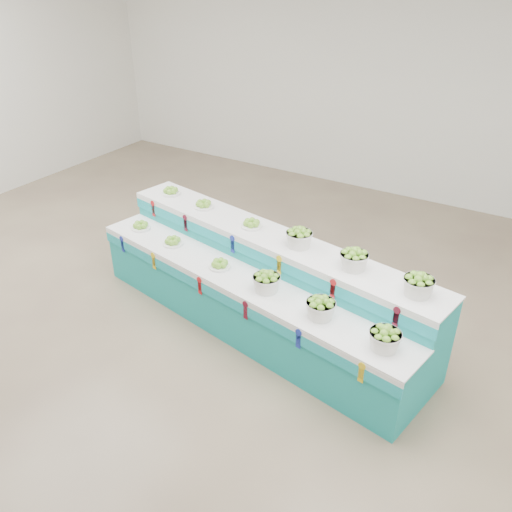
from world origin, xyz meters
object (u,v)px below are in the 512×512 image
(display_stand, at_px, (256,284))
(basket_upper_right, at_px, (418,285))
(basket_lower_left, at_px, (266,282))
(plate_upper_mid, at_px, (204,204))

(display_stand, bearing_deg, basket_upper_right, 8.49)
(basket_lower_left, xyz_separation_m, plate_upper_mid, (-1.33, 0.77, 0.24))
(plate_upper_mid, bearing_deg, display_stand, -23.86)
(display_stand, height_order, plate_upper_mid, plate_upper_mid)
(plate_upper_mid, height_order, basket_upper_right, basket_upper_right)
(plate_upper_mid, bearing_deg, basket_upper_right, -10.54)
(basket_upper_right, bearing_deg, basket_lower_left, -169.68)
(basket_lower_left, relative_size, plate_upper_mid, 1.17)
(display_stand, xyz_separation_m, basket_upper_right, (1.73, -0.06, 0.62))
(display_stand, relative_size, basket_lower_left, 14.74)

